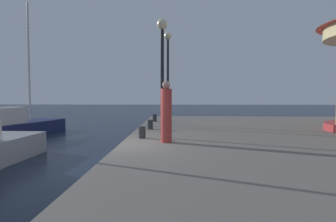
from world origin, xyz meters
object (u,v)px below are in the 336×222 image
Objects in this scene: bollard_center at (142,132)px; bollard_north at (150,125)px; sailboat_navy at (15,125)px; person_by_the_water at (166,114)px; lamp_post_mid_promenade at (168,62)px; lamp_post_near_edge at (162,56)px; bollard_south at (155,118)px.

bollard_center is 2.62m from bollard_north.
person_by_the_water is at bearing -39.02° from sailboat_navy.
sailboat_navy is 19.16× the size of bollard_north.
lamp_post_mid_promenade is at bearing 91.06° from person_by_the_water.
sailboat_navy is 1.70× the size of lamp_post_mid_promenade.
lamp_post_near_edge reaches higher than bollard_north.
bollard_center is (-0.75, -4.62, -2.87)m from lamp_post_mid_promenade.
sailboat_navy is at bearing 169.71° from lamp_post_mid_promenade.
person_by_the_water is (0.85, -0.84, 0.69)m from bollard_center.
person_by_the_water is at bearing -82.96° from bollard_south.
bollard_south is 0.21× the size of person_by_the_water.
bollard_south is 3.67m from bollard_north.
lamp_post_near_edge is 2.12× the size of person_by_the_water.
lamp_post_near_edge is 10.02× the size of bollard_center.
bollard_north is (0.04, 2.62, 0.00)m from bollard_center.
lamp_post_near_edge is 3.65m from bollard_north.
lamp_post_near_edge is 10.02× the size of bollard_north.
bollard_south is (-0.78, 1.67, -2.87)m from lamp_post_mid_promenade.
lamp_post_mid_promenade is (0.07, 4.51, 0.30)m from lamp_post_near_edge.
person_by_the_water is (0.10, -5.45, -2.18)m from lamp_post_mid_promenade.
bollard_center is 1.00× the size of bollard_south.
bollard_south is at bearing 97.04° from person_by_the_water.
lamp_post_near_edge is at bearing -75.81° from bollard_north.
sailboat_navy reaches higher than person_by_the_water.
lamp_post_near_edge reaches higher than bollard_south.
lamp_post_mid_promenade is at bearing -64.99° from bollard_south.
person_by_the_water is at bearing -79.92° from lamp_post_near_edge.
sailboat_navy is 7.78m from bollard_south.
bollard_center is at bearing -89.70° from bollard_south.
person_by_the_water is (8.64, -7.01, 1.08)m from sailboat_navy.
sailboat_navy is 11.18m from person_by_the_water.
lamp_post_mid_promenade is at bearing -10.29° from sailboat_navy.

